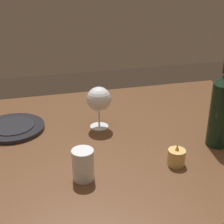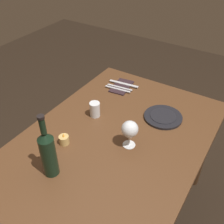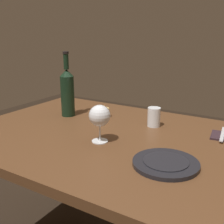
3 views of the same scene
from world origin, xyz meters
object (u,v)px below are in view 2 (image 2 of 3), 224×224
(wine_glass_left, at_px, (129,130))
(wine_bottle, at_px, (48,152))
(fork_inner, at_px, (120,87))
(water_tumbler, at_px, (95,110))
(table_knife, at_px, (124,84))
(folded_napkin, at_px, (122,86))
(fork_outer, at_px, (118,89))
(dinner_plate, at_px, (163,117))
(votive_candle, at_px, (64,140))

(wine_glass_left, distance_m, wine_bottle, 0.40)
(wine_glass_left, xyz_separation_m, fork_inner, (0.44, 0.32, -0.10))
(water_tumbler, relative_size, table_knife, 0.42)
(folded_napkin, height_order, fork_inner, fork_inner)
(wine_glass_left, distance_m, fork_outer, 0.53)
(table_knife, bearing_deg, fork_inner, 180.00)
(dinner_plate, bearing_deg, fork_outer, 73.58)
(folded_napkin, bearing_deg, wine_bottle, -172.76)
(wine_glass_left, height_order, folded_napkin, wine_glass_left)
(water_tumbler, height_order, fork_inner, water_tumbler)
(votive_candle, distance_m, dinner_plate, 0.58)
(water_tumbler, xyz_separation_m, votive_candle, (-0.28, 0.00, -0.02))
(wine_bottle, xyz_separation_m, water_tumbler, (0.45, 0.07, -0.09))
(votive_candle, relative_size, dinner_plate, 0.30)
(wine_glass_left, height_order, votive_candle, wine_glass_left)
(wine_glass_left, bearing_deg, water_tumbler, 68.87)
(wine_glass_left, xyz_separation_m, table_knife, (0.49, 0.32, -0.10))
(table_knife, bearing_deg, votive_candle, -177.61)
(dinner_plate, height_order, fork_inner, dinner_plate)
(dinner_plate, distance_m, fork_inner, 0.40)
(fork_inner, bearing_deg, fork_outer, 180.00)
(folded_napkin, height_order, table_knife, table_knife)
(wine_bottle, bearing_deg, folded_napkin, 7.24)
(wine_glass_left, distance_m, water_tumbler, 0.32)
(fork_inner, distance_m, fork_outer, 0.02)
(water_tumbler, xyz_separation_m, table_knife, (0.38, 0.03, -0.03))
(water_tumbler, bearing_deg, wine_glass_left, -111.13)
(wine_glass_left, distance_m, folded_napkin, 0.57)
(wine_glass_left, distance_m, table_knife, 0.59)
(wine_bottle, distance_m, votive_candle, 0.22)
(water_tumbler, height_order, votive_candle, water_tumbler)
(water_tumbler, bearing_deg, folded_napkin, 4.47)
(fork_outer, bearing_deg, fork_inner, 0.00)
(wine_bottle, relative_size, votive_candle, 4.95)
(water_tumbler, distance_m, votive_candle, 0.28)
(fork_inner, height_order, table_knife, same)
(dinner_plate, relative_size, folded_napkin, 1.10)
(water_tumbler, relative_size, votive_candle, 1.33)
(votive_candle, bearing_deg, fork_outer, 2.72)
(fork_outer, bearing_deg, wine_glass_left, -142.57)
(votive_candle, relative_size, table_knife, 0.32)
(wine_glass_left, bearing_deg, fork_inner, 35.82)
(water_tumbler, bearing_deg, fork_outer, 5.21)
(wine_glass_left, distance_m, fork_inner, 0.55)
(water_tumbler, relative_size, folded_napkin, 0.44)
(wine_glass_left, bearing_deg, folded_napkin, 34.33)
(water_tumbler, distance_m, fork_inner, 0.33)
(fork_inner, bearing_deg, table_knife, 0.00)
(dinner_plate, bearing_deg, table_knife, 63.07)
(folded_napkin, relative_size, table_knife, 0.96)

